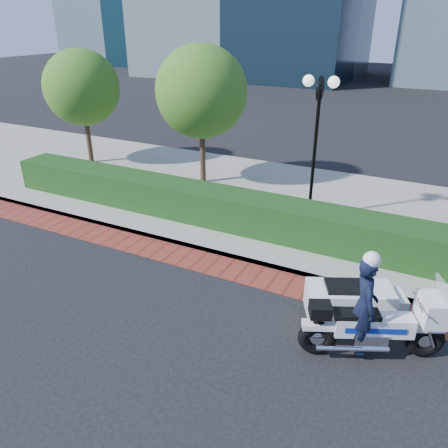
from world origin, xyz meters
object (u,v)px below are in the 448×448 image
at_px(tree_a, 82,88).
at_px(tree_b, 201,92).
at_px(police_motorcycle, 362,309).
at_px(lamppost, 317,127).

xyz_separation_m(tree_a, tree_b, (5.50, 0.00, 0.21)).
relative_size(tree_a, tree_b, 0.94).
bearing_deg(police_motorcycle, tree_b, 113.33).
distance_m(tree_a, tree_b, 5.50).
height_order(lamppost, police_motorcycle, lamppost).
relative_size(tree_b, police_motorcycle, 1.74).
xyz_separation_m(tree_a, police_motorcycle, (12.52, -6.27, -2.47)).
distance_m(lamppost, police_motorcycle, 5.99).
relative_size(lamppost, tree_a, 0.92).
bearing_deg(lamppost, tree_b, 163.89).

